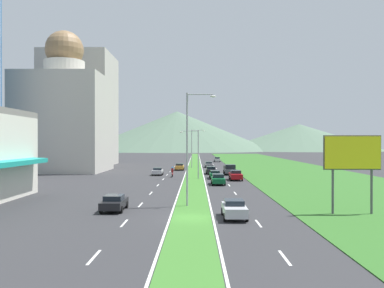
% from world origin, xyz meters
% --- Properties ---
extents(ground_plane, '(600.00, 600.00, 0.00)m').
position_xyz_m(ground_plane, '(0.00, 0.00, 0.00)').
color(ground_plane, '#2D2D30').
extents(grass_median, '(3.20, 240.00, 0.06)m').
position_xyz_m(grass_median, '(0.00, 60.00, 0.03)').
color(grass_median, '#387028').
rests_on(grass_median, ground_plane).
extents(grass_verge_right, '(24.00, 240.00, 0.06)m').
position_xyz_m(grass_verge_right, '(20.60, 60.00, 0.03)').
color(grass_verge_right, '#2D6023').
rests_on(grass_verge_right, ground_plane).
extents(lane_dash_left_1, '(0.16, 2.80, 0.01)m').
position_xyz_m(lane_dash_left_1, '(-5.10, -11.00, 0.01)').
color(lane_dash_left_1, silver).
rests_on(lane_dash_left_1, ground_plane).
extents(lane_dash_left_2, '(0.16, 2.80, 0.01)m').
position_xyz_m(lane_dash_left_2, '(-5.10, -1.99, 0.01)').
color(lane_dash_left_2, silver).
rests_on(lane_dash_left_2, ground_plane).
extents(lane_dash_left_3, '(0.16, 2.80, 0.01)m').
position_xyz_m(lane_dash_left_3, '(-5.10, 7.01, 0.01)').
color(lane_dash_left_3, silver).
rests_on(lane_dash_left_3, ground_plane).
extents(lane_dash_left_4, '(0.16, 2.80, 0.01)m').
position_xyz_m(lane_dash_left_4, '(-5.10, 16.02, 0.01)').
color(lane_dash_left_4, silver).
rests_on(lane_dash_left_4, ground_plane).
extents(lane_dash_left_5, '(0.16, 2.80, 0.01)m').
position_xyz_m(lane_dash_left_5, '(-5.10, 25.02, 0.01)').
color(lane_dash_left_5, silver).
rests_on(lane_dash_left_5, ground_plane).
extents(lane_dash_left_6, '(0.16, 2.80, 0.01)m').
position_xyz_m(lane_dash_left_6, '(-5.10, 34.03, 0.01)').
color(lane_dash_left_6, silver).
rests_on(lane_dash_left_6, ground_plane).
extents(lane_dash_left_7, '(0.16, 2.80, 0.01)m').
position_xyz_m(lane_dash_left_7, '(-5.10, 43.03, 0.01)').
color(lane_dash_left_7, silver).
rests_on(lane_dash_left_7, ground_plane).
extents(lane_dash_left_8, '(0.16, 2.80, 0.01)m').
position_xyz_m(lane_dash_left_8, '(-5.10, 52.03, 0.01)').
color(lane_dash_left_8, silver).
rests_on(lane_dash_left_8, ground_plane).
extents(lane_dash_left_9, '(0.16, 2.80, 0.01)m').
position_xyz_m(lane_dash_left_9, '(-5.10, 61.04, 0.01)').
color(lane_dash_left_9, silver).
rests_on(lane_dash_left_9, ground_plane).
extents(lane_dash_left_10, '(0.16, 2.80, 0.01)m').
position_xyz_m(lane_dash_left_10, '(-5.10, 70.04, 0.01)').
color(lane_dash_left_10, silver).
rests_on(lane_dash_left_10, ground_plane).
extents(lane_dash_left_11, '(0.16, 2.80, 0.01)m').
position_xyz_m(lane_dash_left_11, '(-5.10, 79.05, 0.01)').
color(lane_dash_left_11, silver).
rests_on(lane_dash_left_11, ground_plane).
extents(lane_dash_right_1, '(0.16, 2.80, 0.01)m').
position_xyz_m(lane_dash_right_1, '(5.10, -11.00, 0.01)').
color(lane_dash_right_1, silver).
rests_on(lane_dash_right_1, ground_plane).
extents(lane_dash_right_2, '(0.16, 2.80, 0.01)m').
position_xyz_m(lane_dash_right_2, '(5.10, -1.99, 0.01)').
color(lane_dash_right_2, silver).
rests_on(lane_dash_right_2, ground_plane).
extents(lane_dash_right_3, '(0.16, 2.80, 0.01)m').
position_xyz_m(lane_dash_right_3, '(5.10, 7.01, 0.01)').
color(lane_dash_right_3, silver).
rests_on(lane_dash_right_3, ground_plane).
extents(lane_dash_right_4, '(0.16, 2.80, 0.01)m').
position_xyz_m(lane_dash_right_4, '(5.10, 16.02, 0.01)').
color(lane_dash_right_4, silver).
rests_on(lane_dash_right_4, ground_plane).
extents(lane_dash_right_5, '(0.16, 2.80, 0.01)m').
position_xyz_m(lane_dash_right_5, '(5.10, 25.02, 0.01)').
color(lane_dash_right_5, silver).
rests_on(lane_dash_right_5, ground_plane).
extents(lane_dash_right_6, '(0.16, 2.80, 0.01)m').
position_xyz_m(lane_dash_right_6, '(5.10, 34.03, 0.01)').
color(lane_dash_right_6, silver).
rests_on(lane_dash_right_6, ground_plane).
extents(lane_dash_right_7, '(0.16, 2.80, 0.01)m').
position_xyz_m(lane_dash_right_7, '(5.10, 43.03, 0.01)').
color(lane_dash_right_7, silver).
rests_on(lane_dash_right_7, ground_plane).
extents(lane_dash_right_8, '(0.16, 2.80, 0.01)m').
position_xyz_m(lane_dash_right_8, '(5.10, 52.03, 0.01)').
color(lane_dash_right_8, silver).
rests_on(lane_dash_right_8, ground_plane).
extents(lane_dash_right_9, '(0.16, 2.80, 0.01)m').
position_xyz_m(lane_dash_right_9, '(5.10, 61.04, 0.01)').
color(lane_dash_right_9, silver).
rests_on(lane_dash_right_9, ground_plane).
extents(lane_dash_right_10, '(0.16, 2.80, 0.01)m').
position_xyz_m(lane_dash_right_10, '(5.10, 70.04, 0.01)').
color(lane_dash_right_10, silver).
rests_on(lane_dash_right_10, ground_plane).
extents(lane_dash_right_11, '(0.16, 2.80, 0.01)m').
position_xyz_m(lane_dash_right_11, '(5.10, 79.05, 0.01)').
color(lane_dash_right_11, silver).
rests_on(lane_dash_right_11, ground_plane).
extents(edge_line_median_left, '(0.16, 240.00, 0.01)m').
position_xyz_m(edge_line_median_left, '(-1.75, 60.00, 0.01)').
color(edge_line_median_left, silver).
rests_on(edge_line_median_left, ground_plane).
extents(edge_line_median_right, '(0.16, 240.00, 0.01)m').
position_xyz_m(edge_line_median_right, '(1.75, 60.00, 0.01)').
color(edge_line_median_right, silver).
rests_on(edge_line_median_right, ground_plane).
extents(domed_building, '(17.25, 17.25, 29.72)m').
position_xyz_m(domed_building, '(-27.51, 52.29, 11.65)').
color(domed_building, '#B7B2A8').
rests_on(domed_building, ground_plane).
extents(midrise_colored, '(17.62, 17.62, 29.79)m').
position_xyz_m(midrise_colored, '(-31.09, 75.65, 14.89)').
color(midrise_colored, '#B7B2A8').
rests_on(midrise_colored, ground_plane).
extents(hill_far_left, '(173.23, 173.23, 20.53)m').
position_xyz_m(hill_far_left, '(-117.35, 245.57, 10.27)').
color(hill_far_left, '#3D5647').
rests_on(hill_far_left, ground_plane).
extents(hill_far_center, '(143.13, 143.13, 29.29)m').
position_xyz_m(hill_far_center, '(-13.95, 267.91, 14.64)').
color(hill_far_center, '#516B56').
rests_on(hill_far_center, ground_plane).
extents(hill_far_right, '(122.85, 122.85, 20.02)m').
position_xyz_m(hill_far_right, '(79.18, 275.30, 10.01)').
color(hill_far_right, '#516B56').
rests_on(hill_far_right, ground_plane).
extents(street_lamp_near, '(2.84, 0.28, 10.91)m').
position_xyz_m(street_lamp_near, '(-0.22, 6.07, 6.17)').
color(street_lamp_near, '#99999E').
rests_on(street_lamp_near, ground_plane).
extents(street_lamp_mid, '(3.24, 0.28, 8.21)m').
position_xyz_m(street_lamp_mid, '(0.33, 34.74, 4.81)').
color(street_lamp_mid, '#99999E').
rests_on(street_lamp_mid, ground_plane).
extents(street_lamp_far, '(3.34, 0.35, 9.20)m').
position_xyz_m(street_lamp_far, '(-0.30, 63.45, 5.34)').
color(street_lamp_far, '#99999E').
rests_on(street_lamp_far, ground_plane).
extents(billboard_roadside, '(4.91, 0.28, 6.77)m').
position_xyz_m(billboard_roadside, '(13.70, 1.88, 4.99)').
color(billboard_roadside, '#4C4C51').
rests_on(billboard_roadside, ground_plane).
extents(car_0, '(1.89, 4.03, 1.39)m').
position_xyz_m(car_0, '(-6.82, 42.47, 0.73)').
color(car_0, '#B2B2B7').
rests_on(car_0, ground_plane).
extents(car_1, '(1.86, 4.63, 1.36)m').
position_xyz_m(car_1, '(3.47, 66.02, 0.71)').
color(car_1, slate).
rests_on(car_1, ground_plane).
extents(car_2, '(1.99, 4.40, 1.43)m').
position_xyz_m(car_2, '(-7.00, 3.61, 0.74)').
color(car_2, black).
rests_on(car_2, ground_plane).
extents(car_3, '(1.90, 4.26, 1.50)m').
position_xyz_m(car_3, '(7.00, 93.87, 0.76)').
color(car_3, '#B2B2B7').
rests_on(car_3, ground_plane).
extents(car_4, '(1.97, 4.66, 1.47)m').
position_xyz_m(car_4, '(-3.27, 56.19, 0.76)').
color(car_4, '#C6842D').
rests_on(car_4, ground_plane).
extents(car_5, '(1.92, 4.60, 1.35)m').
position_xyz_m(car_5, '(3.58, 35.66, 0.71)').
color(car_5, '#0C5128').
rests_on(car_5, ground_plane).
extents(car_6, '(1.92, 4.34, 1.48)m').
position_xyz_m(car_6, '(3.46, 0.13, 0.77)').
color(car_6, '#B2B2B7').
rests_on(car_6, ground_plane).
extents(car_7, '(1.99, 4.48, 1.44)m').
position_xyz_m(car_7, '(3.27, 45.47, 0.74)').
color(car_7, black).
rests_on(car_7, ground_plane).
extents(car_8, '(2.00, 4.77, 1.53)m').
position_xyz_m(car_8, '(3.58, 26.08, 0.78)').
color(car_8, '#0C5128').
rests_on(car_8, ground_plane).
extents(car_9, '(2.02, 4.64, 1.60)m').
position_xyz_m(car_9, '(6.81, 32.82, 0.81)').
color(car_9, maroon).
rests_on(car_9, ground_plane).
extents(pickup_truck_0, '(2.18, 5.40, 2.00)m').
position_xyz_m(pickup_truck_0, '(6.73, 43.68, 0.98)').
color(pickup_truck_0, '#515459').
rests_on(pickup_truck_0, ground_plane).
extents(motorcycle_rider, '(0.36, 2.00, 1.80)m').
position_xyz_m(motorcycle_rider, '(-3.84, 38.50, 0.75)').
color(motorcycle_rider, black).
rests_on(motorcycle_rider, ground_plane).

